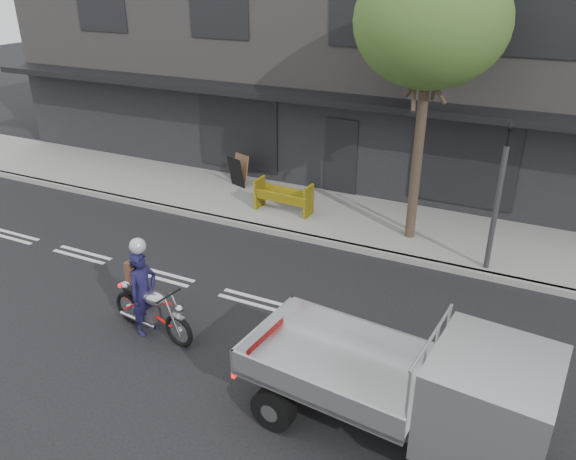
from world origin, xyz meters
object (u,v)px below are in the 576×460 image
Objects in this scene: traffic_light_pole at (496,207)px; rider at (144,293)px; street_tree at (431,23)px; motorcycle at (152,309)px; sandwich_board at (236,172)px; construction_barrier at (280,199)px; flatbed_ute at (458,396)px.

rider is at bearing -137.09° from traffic_light_pole.
motorcycle is at bearing -119.50° from street_tree.
sandwich_board is at bearing 165.75° from traffic_light_pole.
traffic_light_pole is at bearing -38.08° from rider.
street_tree reaches higher than rider.
traffic_light_pole is 7.55m from motorcycle.
traffic_light_pole is 1.73× the size of motorcycle.
sandwich_board reaches higher than construction_barrier.
rider is 0.38× the size of flatbed_ute.
sandwich_board is (-2.36, 7.13, 0.08)m from motorcycle.
traffic_light_pole reaches higher than sandwich_board.
traffic_light_pole is at bearing 5.62° from sandwich_board.
motorcycle is 5.81m from construction_barrier.
rider is at bearing -89.62° from construction_barrier.
street_tree is 1.93× the size of traffic_light_pole.
traffic_light_pole is at bearing -23.03° from street_tree.
motorcycle is at bearing -51.81° from sandwich_board.
flatbed_ute is at bearing -24.02° from sandwich_board.
motorcycle is at bearing 179.38° from flatbed_ute.
construction_barrier is at bearing 173.43° from traffic_light_pole.
street_tree reaches higher than traffic_light_pole.
street_tree is at bearing 156.97° from traffic_light_pole.
sandwich_board is at bearing 168.99° from street_tree.
street_tree reaches higher than sandwich_board.
street_tree is 3.96× the size of rider.
sandwich_board is (-2.21, 7.13, -0.23)m from rider.
sandwich_board is at bearing 148.56° from construction_barrier.
rider is 7.47m from sandwich_board.
construction_barrier is 1.71× the size of sandwich_board.
rider is (-3.55, -6.01, -4.43)m from street_tree.
street_tree reaches higher than flatbed_ute.
rider is (-5.55, -5.16, -0.80)m from traffic_light_pole.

